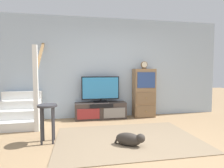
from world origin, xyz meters
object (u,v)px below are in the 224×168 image
(media_console, at_px, (101,111))
(bar_stool_near, at_px, (48,114))
(dog, at_px, (130,139))
(desk_clock, at_px, (144,65))
(television, at_px, (101,89))
(side_cabinet, at_px, (144,93))

(media_console, relative_size, bar_stool_near, 1.99)
(bar_stool_near, distance_m, dog, 1.50)
(bar_stool_near, bearing_deg, dog, -16.97)
(media_console, relative_size, desk_clock, 6.59)
(television, height_order, bar_stool_near, television)
(side_cabinet, distance_m, bar_stool_near, 2.77)
(television, xyz_separation_m, bar_stool_near, (-1.12, -1.51, -0.29))
(side_cabinet, bearing_deg, television, 179.35)
(side_cabinet, xyz_separation_m, bar_stool_near, (-2.33, -1.49, -0.15))
(side_cabinet, distance_m, dog, 2.20)
(media_console, relative_size, dog, 2.73)
(side_cabinet, xyz_separation_m, dog, (-0.95, -1.91, -0.54))
(media_console, xyz_separation_m, dog, (0.26, -1.90, -0.10))
(desk_clock, xyz_separation_m, bar_stool_near, (-2.32, -1.48, -0.92))
(desk_clock, bearing_deg, dog, -116.28)
(media_console, bearing_deg, side_cabinet, 0.49)
(bar_stool_near, xyz_separation_m, dog, (1.38, -0.42, -0.39))
(television, bearing_deg, bar_stool_near, -126.76)
(desk_clock, distance_m, dog, 2.49)
(media_console, height_order, side_cabinet, side_cabinet)
(media_console, distance_m, side_cabinet, 1.28)
(desk_clock, height_order, bar_stool_near, desk_clock)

